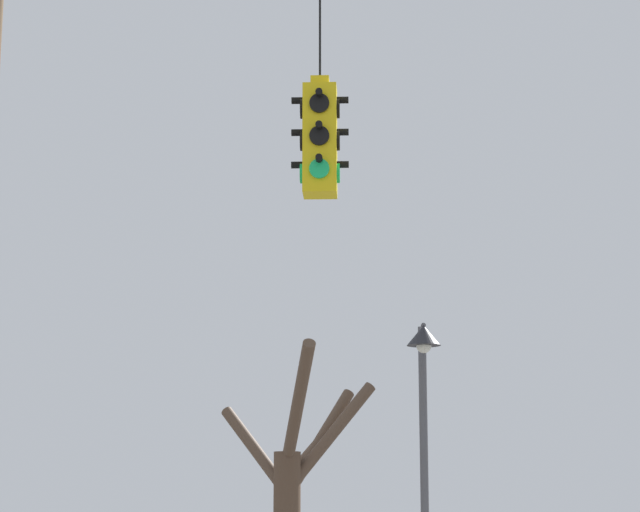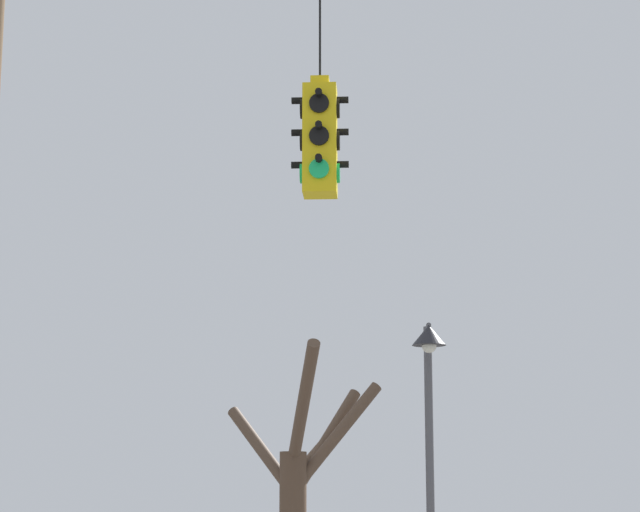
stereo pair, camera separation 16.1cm
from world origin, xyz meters
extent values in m
cube|color=yellow|center=(-3.04, -0.19, 5.97)|extent=(0.34, 0.34, 1.13)
cube|color=yellow|center=(-3.04, -0.19, 6.58)|extent=(0.19, 0.19, 0.10)
cylinder|color=black|center=(-3.04, -0.19, 7.39)|extent=(0.02, 0.02, 1.51)
cylinder|color=black|center=(-3.04, -0.38, 6.31)|extent=(0.20, 0.03, 0.20)
cylinder|color=black|center=(-3.04, -0.42, 6.40)|extent=(0.07, 0.12, 0.07)
cylinder|color=black|center=(-3.04, -0.38, 5.97)|extent=(0.20, 0.03, 0.20)
cylinder|color=black|center=(-3.04, -0.42, 6.06)|extent=(0.07, 0.12, 0.07)
cylinder|color=#19C666|center=(-3.04, -0.38, 5.63)|extent=(0.20, 0.03, 0.20)
cylinder|color=black|center=(-3.04, -0.42, 5.72)|extent=(0.07, 0.12, 0.07)
cylinder|color=black|center=(-3.04, -0.01, 6.31)|extent=(0.20, 0.03, 0.20)
cylinder|color=black|center=(-3.04, 0.04, 6.40)|extent=(0.07, 0.12, 0.07)
cylinder|color=black|center=(-3.04, -0.01, 5.97)|extent=(0.20, 0.03, 0.20)
cylinder|color=black|center=(-3.04, 0.04, 6.06)|extent=(0.07, 0.12, 0.07)
cylinder|color=#19C666|center=(-3.04, -0.01, 5.63)|extent=(0.20, 0.03, 0.20)
cylinder|color=black|center=(-3.04, 0.04, 5.72)|extent=(0.07, 0.12, 0.07)
cylinder|color=black|center=(-3.23, -0.19, 6.31)|extent=(0.03, 0.20, 0.20)
cylinder|color=black|center=(-3.27, -0.19, 6.40)|extent=(0.12, 0.07, 0.07)
cylinder|color=black|center=(-3.23, -0.19, 5.97)|extent=(0.03, 0.20, 0.20)
cylinder|color=black|center=(-3.27, -0.19, 6.06)|extent=(0.12, 0.07, 0.07)
cylinder|color=#19C666|center=(-3.23, -0.19, 5.63)|extent=(0.03, 0.20, 0.20)
cylinder|color=black|center=(-3.27, -0.19, 5.72)|extent=(0.12, 0.07, 0.07)
cylinder|color=black|center=(-2.86, -0.19, 6.31)|extent=(0.03, 0.20, 0.20)
cylinder|color=black|center=(-2.81, -0.19, 6.40)|extent=(0.12, 0.07, 0.07)
cylinder|color=black|center=(-2.86, -0.19, 5.97)|extent=(0.03, 0.20, 0.20)
cylinder|color=black|center=(-2.81, -0.19, 6.06)|extent=(0.12, 0.07, 0.07)
cylinder|color=#19C666|center=(-2.86, -0.19, 5.63)|extent=(0.03, 0.20, 0.20)
cylinder|color=black|center=(-2.81, -0.19, 5.72)|extent=(0.12, 0.07, 0.07)
cylinder|color=#515156|center=(-1.78, 5.88, 2.47)|extent=(0.12, 0.12, 4.93)
cylinder|color=#515156|center=(-1.78, 5.61, 4.88)|extent=(0.07, 0.54, 0.07)
cone|color=#232328|center=(-1.78, 5.34, 4.74)|extent=(0.49, 0.49, 0.29)
sphere|color=silver|center=(-1.78, 5.34, 4.59)|extent=(0.22, 0.22, 0.22)
cylinder|color=brown|center=(-3.33, 6.77, 3.30)|extent=(1.13, 1.11, 1.69)
cylinder|color=brown|center=(-3.58, 5.41, 3.77)|extent=(0.61, 1.97, 1.66)
cylinder|color=brown|center=(-4.29, 6.76, 3.18)|extent=(1.22, 1.09, 1.39)
cylinder|color=brown|center=(-3.36, 6.90, 3.27)|extent=(1.05, 1.34, 1.23)
cylinder|color=brown|center=(-3.16, 6.63, 3.38)|extent=(1.44, 0.82, 1.70)
camera|label=1|loc=(-2.57, -12.29, 2.34)|focal=70.00mm
camera|label=2|loc=(-2.40, -12.28, 2.34)|focal=70.00mm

